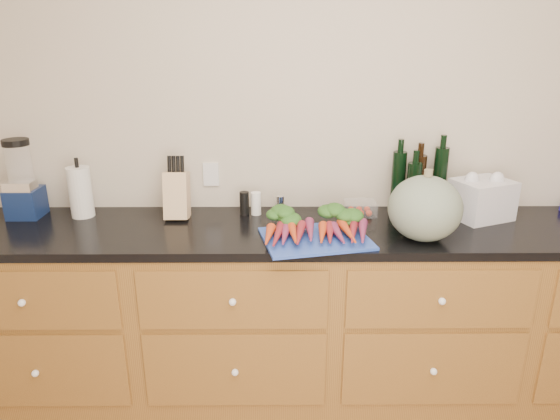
{
  "coord_description": "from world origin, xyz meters",
  "views": [
    {
      "loc": [
        -0.26,
        -0.91,
        1.79
      ],
      "look_at": [
        -0.24,
        1.2,
        1.06
      ],
      "focal_mm": 32.0,
      "sensor_mm": 36.0,
      "label": 1
    }
  ],
  "objects_px": {
    "cutting_board": "(316,239)",
    "carrots": "(315,228)",
    "squash": "(425,208)",
    "knife_block": "(177,195)",
    "tomato_box": "(360,208)",
    "blender_appliance": "(22,183)",
    "paper_towel": "(80,192)"
  },
  "relations": [
    {
      "from": "cutting_board",
      "to": "carrots",
      "type": "bearing_deg",
      "value": 90.0
    },
    {
      "from": "squash",
      "to": "knife_block",
      "type": "height_order",
      "value": "squash"
    },
    {
      "from": "cutting_board",
      "to": "carrots",
      "type": "height_order",
      "value": "carrots"
    },
    {
      "from": "knife_block",
      "to": "tomato_box",
      "type": "height_order",
      "value": "knife_block"
    },
    {
      "from": "blender_appliance",
      "to": "knife_block",
      "type": "height_order",
      "value": "blender_appliance"
    },
    {
      "from": "knife_block",
      "to": "tomato_box",
      "type": "relative_size",
      "value": 1.5
    },
    {
      "from": "knife_block",
      "to": "tomato_box",
      "type": "xyz_separation_m",
      "value": [
        0.91,
        0.03,
        -0.08
      ]
    },
    {
      "from": "paper_towel",
      "to": "squash",
      "type": "bearing_deg",
      "value": -10.92
    },
    {
      "from": "squash",
      "to": "paper_towel",
      "type": "xyz_separation_m",
      "value": [
        -1.62,
        0.31,
        -0.02
      ]
    },
    {
      "from": "cutting_board",
      "to": "knife_block",
      "type": "distance_m",
      "value": 0.74
    },
    {
      "from": "cutting_board",
      "to": "tomato_box",
      "type": "relative_size",
      "value": 3.01
    },
    {
      "from": "cutting_board",
      "to": "paper_towel",
      "type": "height_order",
      "value": "paper_towel"
    },
    {
      "from": "paper_towel",
      "to": "knife_block",
      "type": "height_order",
      "value": "paper_towel"
    },
    {
      "from": "tomato_box",
      "to": "paper_towel",
      "type": "bearing_deg",
      "value": -179.59
    },
    {
      "from": "carrots",
      "to": "tomato_box",
      "type": "relative_size",
      "value": 3.02
    },
    {
      "from": "blender_appliance",
      "to": "squash",
      "type": "bearing_deg",
      "value": -9.29
    },
    {
      "from": "squash",
      "to": "tomato_box",
      "type": "xyz_separation_m",
      "value": [
        -0.23,
        0.32,
        -0.11
      ]
    },
    {
      "from": "cutting_board",
      "to": "carrots",
      "type": "distance_m",
      "value": 0.06
    },
    {
      "from": "paper_towel",
      "to": "carrots",
      "type": "bearing_deg",
      "value": -13.53
    },
    {
      "from": "cutting_board",
      "to": "blender_appliance",
      "type": "height_order",
      "value": "blender_appliance"
    },
    {
      "from": "cutting_board",
      "to": "squash",
      "type": "relative_size",
      "value": 1.43
    },
    {
      "from": "tomato_box",
      "to": "knife_block",
      "type": "bearing_deg",
      "value": -178.12
    },
    {
      "from": "carrots",
      "to": "tomato_box",
      "type": "bearing_deg",
      "value": 48.85
    },
    {
      "from": "squash",
      "to": "knife_block",
      "type": "bearing_deg",
      "value": 165.6
    },
    {
      "from": "squash",
      "to": "blender_appliance",
      "type": "relative_size",
      "value": 0.82
    },
    {
      "from": "carrots",
      "to": "squash",
      "type": "bearing_deg",
      "value": -4.49
    },
    {
      "from": "carrots",
      "to": "tomato_box",
      "type": "xyz_separation_m",
      "value": [
        0.25,
        0.29,
        -0.0
      ]
    },
    {
      "from": "blender_appliance",
      "to": "tomato_box",
      "type": "relative_size",
      "value": 2.56
    },
    {
      "from": "paper_towel",
      "to": "knife_block",
      "type": "relative_size",
      "value": 1.1
    },
    {
      "from": "carrots",
      "to": "knife_block",
      "type": "distance_m",
      "value": 0.72
    },
    {
      "from": "carrots",
      "to": "blender_appliance",
      "type": "xyz_separation_m",
      "value": [
        -1.42,
        0.27,
        0.13
      ]
    },
    {
      "from": "blender_appliance",
      "to": "knife_block",
      "type": "distance_m",
      "value": 0.76
    }
  ]
}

